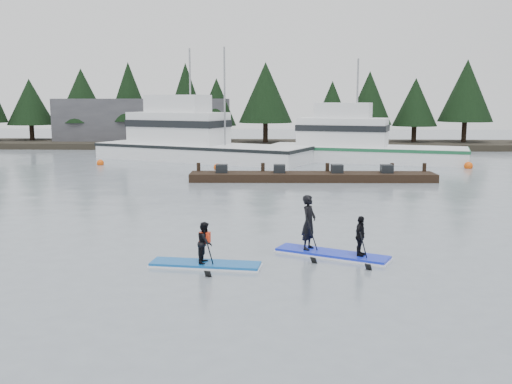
{
  "coord_description": "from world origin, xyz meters",
  "views": [
    {
      "loc": [
        1.15,
        -17.18,
        4.85
      ],
      "look_at": [
        0.0,
        6.0,
        1.1
      ],
      "focal_mm": 40.0,
      "sensor_mm": 36.0,
      "label": 1
    }
  ],
  "objects_px": {
    "paddleboard_duo": "(329,236)",
    "floating_dock": "(312,177)",
    "fishing_boat_medium": "(360,153)",
    "fishing_boat_large": "(195,151)",
    "paddleboard_solo": "(205,253)"
  },
  "relations": [
    {
      "from": "floating_dock",
      "to": "paddleboard_duo",
      "type": "height_order",
      "value": "paddleboard_duo"
    },
    {
      "from": "fishing_boat_medium",
      "to": "paddleboard_duo",
      "type": "distance_m",
      "value": 28.87
    },
    {
      "from": "fishing_boat_large",
      "to": "paddleboard_duo",
      "type": "xyz_separation_m",
      "value": [
        8.74,
        -28.74,
        -0.14
      ]
    },
    {
      "from": "fishing_boat_medium",
      "to": "fishing_boat_large",
      "type": "bearing_deg",
      "value": -165.7
    },
    {
      "from": "paddleboard_duo",
      "to": "floating_dock",
      "type": "bearing_deg",
      "value": 114.01
    },
    {
      "from": "paddleboard_duo",
      "to": "fishing_boat_large",
      "type": "bearing_deg",
      "value": 131.92
    },
    {
      "from": "fishing_boat_medium",
      "to": "paddleboard_solo",
      "type": "bearing_deg",
      "value": -90.29
    },
    {
      "from": "fishing_boat_medium",
      "to": "floating_dock",
      "type": "height_order",
      "value": "fishing_boat_medium"
    },
    {
      "from": "paddleboard_solo",
      "to": "paddleboard_duo",
      "type": "relative_size",
      "value": 0.92
    },
    {
      "from": "floating_dock",
      "to": "paddleboard_solo",
      "type": "bearing_deg",
      "value": -104.58
    },
    {
      "from": "floating_dock",
      "to": "paddleboard_duo",
      "type": "bearing_deg",
      "value": -93.18
    },
    {
      "from": "fishing_boat_medium",
      "to": "paddleboard_duo",
      "type": "bearing_deg",
      "value": -83.91
    },
    {
      "from": "fishing_boat_medium",
      "to": "floating_dock",
      "type": "distance_m",
      "value": 12.4
    },
    {
      "from": "fishing_boat_large",
      "to": "paddleboard_solo",
      "type": "xyz_separation_m",
      "value": [
        5.02,
        -30.12,
        -0.34
      ]
    },
    {
      "from": "paddleboard_duo",
      "to": "fishing_boat_medium",
      "type": "bearing_deg",
      "value": 105.74
    }
  ]
}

